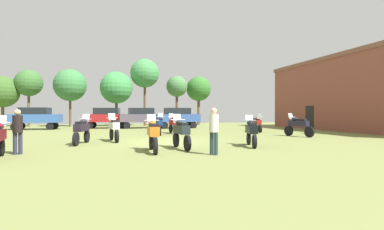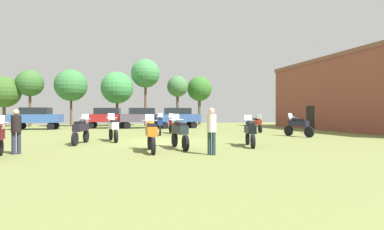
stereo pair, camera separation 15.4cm
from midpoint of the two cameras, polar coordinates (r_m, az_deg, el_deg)
The scene contains 24 objects.
ground_plane at distance 15.53m, azimuth -5.44°, elevation -5.27°, with size 44.00×52.00×0.02m.
brick_building at distance 28.82m, azimuth 30.75°, elevation 3.72°, with size 6.12×18.52×6.44m.
motorcycle_1 at distance 15.23m, azimuth -20.68°, elevation -2.64°, with size 0.74×2.18×1.47m.
motorcycle_2 at distance 12.40m, azimuth -2.12°, elevation -3.30°, with size 0.62×2.23×1.48m.
motorcycle_3 at distance 23.48m, azimuth 12.76°, elevation -1.56°, with size 0.63×2.15×1.45m.
motorcycle_5 at distance 20.33m, azimuth -6.05°, elevation -1.79°, with size 0.67×2.19×1.51m.
motorcycle_6 at distance 11.55m, azimuth -7.65°, elevation -3.59°, with size 0.62×2.20×1.48m.
motorcycle_8 at distance 16.17m, azimuth -14.96°, elevation -2.39°, with size 0.70×2.24×1.51m.
motorcycle_9 at distance 13.54m, azimuth 11.62°, elevation -3.10°, with size 0.79×2.01×1.44m.
motorcycle_10 at distance 19.91m, azimuth 20.31°, elevation -1.87°, with size 0.84×2.19×1.50m.
motorcycle_11 at distance 21.41m, azimuth -3.39°, elevation -1.71°, with size 0.63×2.25×1.48m.
car_1 at distance 30.08m, azimuth -28.12°, elevation -0.29°, with size 4.46×2.23×2.00m.
car_2 at distance 28.78m, azimuth -2.67°, elevation -0.26°, with size 4.43×2.15×2.00m.
car_3 at distance 29.72m, azimuth -16.10°, elevation -0.26°, with size 4.51×2.40×2.00m.
car_4 at distance 29.19m, azimuth -9.72°, elevation -0.26°, with size 4.42×2.10×2.00m.
person_1 at distance 10.59m, azimuth 4.28°, elevation -2.46°, with size 0.48×0.48×1.72m.
person_2 at distance 12.55m, azimuth -30.93°, elevation -2.23°, with size 0.44×0.44×1.67m.
tree_1 at distance 34.62m, azimuth -22.53°, elevation 5.39°, with size 3.48×3.48×6.28m.
tree_2 at distance 34.67m, azimuth -8.99°, elevation 8.02°, with size 3.34×3.34×7.80m.
tree_3 at distance 36.87m, azimuth -29.10°, elevation 5.44°, with size 2.90×2.90×6.25m.
tree_4 at distance 37.02m, azimuth 1.59°, elevation 5.09°, with size 3.12×3.12×6.12m.
tree_6 at distance 35.02m, azimuth -2.73°, elevation 5.53°, with size 2.52×2.52×5.96m.
tree_7 at distance 33.96m, azimuth -14.36°, elevation 5.18°, with size 3.60×3.60×6.15m.
tree_8 at distance 37.41m, azimuth -32.86°, elevation 3.82°, with size 3.37×3.37×5.48m.
Camera 2 is at (-2.37, -15.27, 1.57)m, focal length 27.18 mm.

